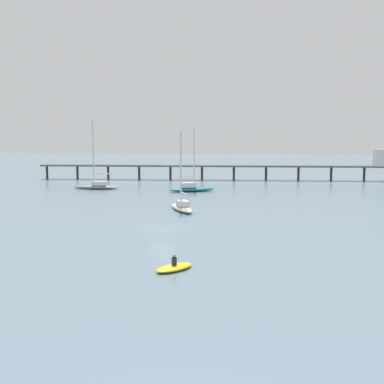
# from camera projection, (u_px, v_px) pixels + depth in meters

# --- Properties ---
(ground_plane) EXTENTS (400.00, 400.00, 0.00)m
(ground_plane) POSITION_uv_depth(u_px,v_px,m) (162.00, 229.00, 47.47)
(ground_plane) COLOR slate
(pier) EXTENTS (76.28, 9.84, 6.59)m
(pier) POSITION_uv_depth(u_px,v_px,m) (283.00, 163.00, 99.38)
(pier) COLOR #4C4C51
(pier) RESTS_ON ground_plane
(sailboat_teal) EXTENTS (7.98, 5.26, 10.71)m
(sailboat_teal) POSITION_uv_depth(u_px,v_px,m) (191.00, 188.00, 79.41)
(sailboat_teal) COLOR #1E727A
(sailboat_teal) RESTS_ON ground_plane
(sailboat_gray) EXTENTS (8.16, 2.41, 12.09)m
(sailboat_gray) POSITION_uv_depth(u_px,v_px,m) (97.00, 185.00, 83.28)
(sailboat_gray) COLOR gray
(sailboat_gray) RESTS_ON ground_plane
(sailboat_cream) EXTENTS (4.76, 7.40, 9.78)m
(sailboat_cream) POSITION_uv_depth(u_px,v_px,m) (182.00, 206.00, 59.08)
(sailboat_cream) COLOR beige
(sailboat_cream) RESTS_ON ground_plane
(dinghy_yellow) EXTENTS (2.96, 3.31, 1.14)m
(dinghy_yellow) POSITION_uv_depth(u_px,v_px,m) (174.00, 267.00, 32.79)
(dinghy_yellow) COLOR yellow
(dinghy_yellow) RESTS_ON ground_plane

